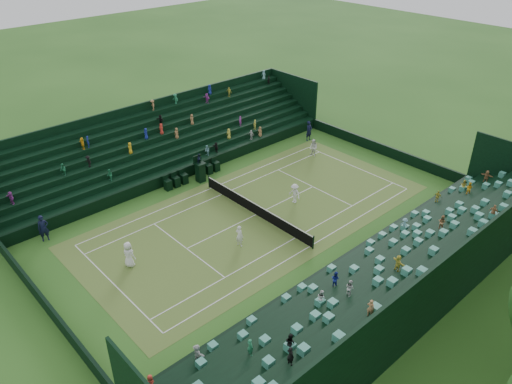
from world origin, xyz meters
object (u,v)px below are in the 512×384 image
player_near_east (239,236)px  player_far_west (313,148)px  player_near_west (129,254)px  tennis_net (256,209)px  player_far_east (295,193)px  umpire_chair (200,170)px

player_near_east → player_far_west: player_far_west is taller
player_near_west → player_far_west: size_ratio=1.12×
tennis_net → player_near_west: player_near_west is taller
player_near_east → player_far_east: player_far_east is taller
tennis_net → player_far_west: size_ratio=7.18×
umpire_chair → player_near_west: bearing=-59.2°
umpire_chair → player_near_east: umpire_chair is taller
umpire_chair → player_far_west: (3.10, 10.75, -0.29)m
umpire_chair → player_near_east: (9.22, -3.56, -0.29)m
tennis_net → player_far_west: player_far_west is taller
umpire_chair → player_far_east: (7.77, 3.36, -0.28)m
tennis_net → player_far_east: player_far_east is taller
umpire_chair → player_far_east: umpire_chair is taller
umpire_chair → player_near_west: (6.11, -10.27, -0.19)m
tennis_net → player_near_west: (-0.98, -10.18, 0.38)m
player_near_east → tennis_net: bearing=-68.9°
player_near_west → player_near_east: 7.40m
umpire_chair → player_far_east: 8.47m
tennis_net → player_far_west: bearing=110.2°
umpire_chair → player_far_west: umpire_chair is taller
tennis_net → player_near_west: bearing=-95.5°
tennis_net → player_far_west: (-3.99, 10.85, 0.29)m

